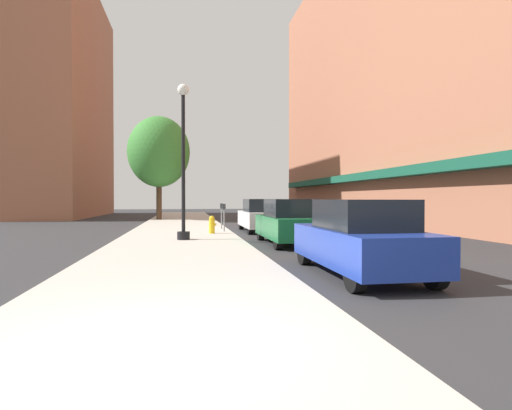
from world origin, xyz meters
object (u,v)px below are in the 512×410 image
tree_near (159,152)px  car_white (261,216)px  parking_meter_far (222,213)px  car_blue (360,238)px  lamppost (183,158)px  parking_meter_near (224,214)px  car_green (289,222)px  fire_hydrant (212,224)px

tree_near → car_white: size_ratio=1.78×
parking_meter_far → tree_near: size_ratio=0.17×
tree_near → car_blue: tree_near is taller
parking_meter_far → lamppost: bearing=-110.2°
parking_meter_near → car_green: car_green is taller
car_blue → car_green: (0.00, 6.26, 0.00)m
parking_meter_far → fire_hydrant: bearing=-104.5°
fire_hydrant → tree_near: 14.14m
lamppost → parking_meter_near: (1.89, 3.70, -2.25)m
fire_hydrant → tree_near: tree_near is taller
car_white → car_green: bearing=-89.5°
parking_meter_far → tree_near: tree_near is taller
tree_near → car_green: tree_near is taller
parking_meter_near → car_white: bearing=26.4°
fire_hydrant → car_green: size_ratio=0.18×
tree_near → car_white: bearing=-62.5°
fire_hydrant → car_blue: car_blue is taller
tree_near → car_green: size_ratio=1.78×
parking_meter_far → tree_near: (-3.75, 10.49, 4.19)m
car_white → lamppost: bearing=-128.9°
fire_hydrant → parking_meter_near: (0.65, 1.07, 0.43)m
tree_near → car_blue: size_ratio=1.78×
parking_meter_near → car_white: car_white is taller
parking_meter_near → tree_near: size_ratio=0.17×
car_white → fire_hydrant: bearing=-141.3°
lamppost → fire_hydrant: 3.96m
fire_hydrant → car_blue: (2.60, -10.11, 0.29)m
fire_hydrant → car_blue: 10.44m
parking_meter_near → car_white: size_ratio=0.30×
car_blue → car_white: 12.15m
parking_meter_near → parking_meter_far: 1.43m
car_blue → car_white: (0.00, 12.15, 0.00)m
parking_meter_far → car_green: size_ratio=0.30×
parking_meter_far → car_blue: 12.77m
fire_hydrant → parking_meter_near: 1.32m
fire_hydrant → car_white: bearing=38.2°
parking_meter_far → parking_meter_near: bearing=-90.0°
parking_meter_near → lamppost: bearing=-117.0°
lamppost → car_white: bearing=50.6°
parking_meter_near → parking_meter_far: size_ratio=1.00×
lamppost → car_green: lamppost is taller
fire_hydrant → tree_near: (-3.10, 13.00, 4.62)m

